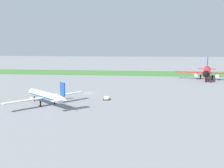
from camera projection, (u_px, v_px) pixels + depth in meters
ground_plane at (88, 93)px, 88.28m from camera, size 600.00×600.00×0.00m
grass_taxiway_strip at (111, 73)px, 153.49m from camera, size 360.00×28.00×0.08m
airplane_foreground_turboprop at (46, 96)px, 70.06m from camera, size 17.40×19.44×7.19m
airplane_parked_jet_far at (207, 72)px, 123.18m from camera, size 29.24×28.90×10.50m
baggage_cart_near_gate at (106, 98)px, 77.30m from camera, size 1.98×2.54×0.90m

